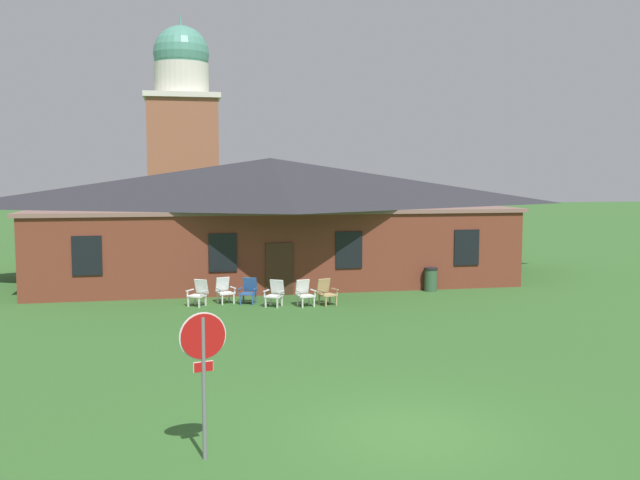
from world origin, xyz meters
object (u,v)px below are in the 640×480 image
Objects in this scene: lawn_chair_right_end at (304,292)px; trash_bin at (431,279)px; lawn_chair_near_door at (224,290)px; stop_sign at (203,356)px; lawn_chair_by_porch at (199,292)px; lawn_chair_middle at (275,293)px; lawn_chair_far_side at (326,291)px; lawn_chair_left_end at (249,290)px.

trash_bin is (5.68, 2.17, -0.00)m from lawn_chair_right_end.
stop_sign is at bearing -94.88° from lawn_chair_near_door.
lawn_chair_middle is (2.74, -0.64, 0.00)m from lawn_chair_by_porch.
lawn_chair_middle is at bearing -163.33° from trash_bin.
lawn_chair_right_end is at bearing -175.74° from lawn_chair_far_side.
lawn_chair_by_porch is 1.00× the size of lawn_chair_middle.
stop_sign is 14.03m from lawn_chair_right_end.
lawn_chair_by_porch is 1.85m from lawn_chair_left_end.
stop_sign reaches higher than trash_bin.
trash_bin is (6.74, 2.02, -0.00)m from lawn_chair_middle.
lawn_chair_middle is (1.78, -1.02, 0.00)m from lawn_chair_near_door.
lawn_chair_right_end and lawn_chair_far_side have the same top height.
lawn_chair_middle is (0.89, -0.73, 0.00)m from lawn_chair_left_end.
lawn_chair_near_door is 1.00× the size of lawn_chair_far_side.
stop_sign is 14.21m from lawn_chair_by_porch.
stop_sign reaches higher than lawn_chair_by_porch.
lawn_chair_by_porch is (0.28, 14.15, -1.28)m from stop_sign.
stop_sign is 2.63× the size of lawn_chair_left_end.
lawn_chair_near_door is at bearing 21.46° from lawn_chair_by_porch.
stop_sign reaches higher than lawn_chair_far_side.
stop_sign is 14.35m from lawn_chair_far_side.
lawn_chair_far_side is (4.62, -0.73, 0.00)m from lawn_chair_by_porch.
lawn_chair_far_side is (1.88, -0.09, 0.00)m from lawn_chair_middle.
lawn_chair_by_porch is at bearing 168.21° from lawn_chair_right_end.
trash_bin is at bearing 57.83° from stop_sign.
stop_sign is 13.90m from lawn_chair_middle.
stop_sign is 18.39m from trash_bin.
lawn_chair_by_porch is at bearing -177.10° from lawn_chair_left_end.
lawn_chair_near_door is 0.93m from lawn_chair_left_end.
trash_bin is at bearing 9.55° from lawn_chair_left_end.
lawn_chair_left_end is at bearing -17.59° from lawn_chair_near_door.
stop_sign is 2.63× the size of lawn_chair_middle.
stop_sign is 2.57× the size of trash_bin.
trash_bin reaches higher than lawn_chair_far_side.
lawn_chair_right_end is 0.98× the size of trash_bin.
lawn_chair_by_porch is 1.00× the size of lawn_chair_near_door.
lawn_chair_by_porch is 3.88m from lawn_chair_right_end.
lawn_chair_left_end is at bearing 81.49° from stop_sign.
lawn_chair_middle is 1.00× the size of lawn_chair_right_end.
lawn_chair_right_end is (1.95, -0.89, 0.00)m from lawn_chair_left_end.
lawn_chair_far_side is (3.67, -1.11, 0.00)m from lawn_chair_near_door.
stop_sign is 2.63× the size of lawn_chair_by_porch.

